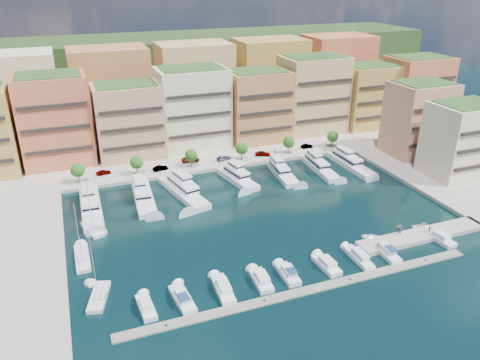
{
  "coord_description": "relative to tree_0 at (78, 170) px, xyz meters",
  "views": [
    {
      "loc": [
        -40.17,
        -91.82,
        54.8
      ],
      "look_at": [
        -1.8,
        9.2,
        6.0
      ],
      "focal_mm": 35.0,
      "sensor_mm": 36.0,
      "label": 1
    }
  ],
  "objects": [
    {
      "name": "hillside",
      "position": [
        40.0,
        76.5,
        -4.74
      ],
      "size": [
        240.0,
        40.0,
        58.0
      ],
      "primitive_type": "cube",
      "color": "#243D19",
      "rests_on": "ground"
    },
    {
      "name": "tree_1",
      "position": [
        16.0,
        0.0,
        0.0
      ],
      "size": [
        3.8,
        3.8,
        5.65
      ],
      "color": "#473323",
      "rests_on": "north_quay"
    },
    {
      "name": "cruiser_4",
      "position": [
        35.42,
        -58.1,
        -4.17
      ],
      "size": [
        2.91,
        7.37,
        2.66
      ],
      "color": "white",
      "rests_on": "ground"
    },
    {
      "name": "backblock_2",
      "position": [
        45.0,
        40.5,
        11.26
      ],
      "size": [
        26.0,
        18.0,
        30.0
      ],
      "primitive_type": "cube",
      "color": "tan",
      "rests_on": "north_quay"
    },
    {
      "name": "lamppost_4",
      "position": [
        76.0,
        -2.3,
        -0.92
      ],
      "size": [
        0.3,
        0.3,
        4.2
      ],
      "color": "black",
      "rests_on": "north_quay"
    },
    {
      "name": "car_0",
      "position": [
        6.86,
        3.66,
        -3.03
      ],
      "size": [
        4.37,
        2.22,
        1.43
      ],
      "primitive_type": "imported",
      "rotation": [
        0.0,
        0.0,
        1.7
      ],
      "color": "gray",
      "rests_on": "north_quay"
    },
    {
      "name": "yacht_3",
      "position": [
        41.89,
        -12.02,
        -3.53
      ],
      "size": [
        7.42,
        16.94,
        7.3
      ],
      "color": "white",
      "rests_on": "ground"
    },
    {
      "name": "lamppost_3",
      "position": [
        58.0,
        -2.3,
        -0.92
      ],
      "size": [
        0.3,
        0.3,
        4.2
      ],
      "color": "black",
      "rests_on": "north_quay"
    },
    {
      "name": "finger_pier",
      "position": [
        70.0,
        -55.5,
        -4.74
      ],
      "size": [
        32.0,
        5.0,
        2.0
      ],
      "primitive_type": "cube",
      "color": "#9E998E",
      "rests_on": "ground"
    },
    {
      "name": "apartment_5",
      "position": [
        82.0,
        18.49,
        9.57
      ],
      "size": [
        22.0,
        16.5,
        26.8
      ],
      "color": "tan",
      "rests_on": "north_quay"
    },
    {
      "name": "yacht_2",
      "position": [
        25.43,
        -14.69,
        -3.53
      ],
      "size": [
        9.17,
        22.72,
        7.3
      ],
      "color": "white",
      "rests_on": "ground"
    },
    {
      "name": "cruiser_0",
      "position": [
        7.71,
        -58.08,
        -4.2
      ],
      "size": [
        2.8,
        7.27,
        2.55
      ],
      "color": "white",
      "rests_on": "ground"
    },
    {
      "name": "sailboat_0",
      "position": [
        0.22,
        -51.97,
        -4.43
      ],
      "size": [
        5.13,
        9.05,
        13.2
      ],
      "color": "white",
      "rests_on": "ground"
    },
    {
      "name": "sailboat_2",
      "position": [
        1.2,
        -26.37,
        -4.43
      ],
      "size": [
        5.0,
        8.73,
        13.2
      ],
      "color": "white",
      "rests_on": "ground"
    },
    {
      "name": "yacht_1",
      "position": [
        14.97,
        -14.27,
        -3.65
      ],
      "size": [
        5.95,
        21.47,
        7.3
      ],
      "color": "white",
      "rests_on": "ground"
    },
    {
      "name": "cruiser_3",
      "position": [
        29.71,
        -58.08,
        -4.2
      ],
      "size": [
        3.21,
        7.58,
        2.55
      ],
      "color": "white",
      "rests_on": "ground"
    },
    {
      "name": "cruiser_7",
      "position": [
        58.18,
        -58.12,
        -4.17
      ],
      "size": [
        3.16,
        9.07,
        2.66
      ],
      "color": "white",
      "rests_on": "ground"
    },
    {
      "name": "car_4",
      "position": [
        55.43,
        0.87,
        -2.92
      ],
      "size": [
        5.18,
        3.67,
        1.64
      ],
      "primitive_type": "imported",
      "rotation": [
        0.0,
        0.0,
        1.17
      ],
      "color": "gray",
      "rests_on": "north_quay"
    },
    {
      "name": "yacht_5",
      "position": [
        67.6,
        -13.26,
        -3.53
      ],
      "size": [
        5.22,
        19.34,
        7.3
      ],
      "color": "white",
      "rests_on": "ground"
    },
    {
      "name": "apartment_6",
      "position": [
        104.0,
        16.49,
        7.57
      ],
      "size": [
        20.0,
        15.5,
        22.8
      ],
      "color": "#B88343",
      "rests_on": "north_quay"
    },
    {
      "name": "cruiser_6",
      "position": [
        51.57,
        -58.1,
        -4.2
      ],
      "size": [
        2.58,
        8.87,
        2.55
      ],
      "color": "white",
      "rests_on": "ground"
    },
    {
      "name": "person_0",
      "position": [
        64.89,
        -53.95,
        -2.82
      ],
      "size": [
        0.79,
        0.77,
        1.84
      ],
      "primitive_type": "imported",
      "rotation": [
        0.0,
        0.0,
        2.43
      ],
      "color": "#222544",
      "rests_on": "finger_pier"
    },
    {
      "name": "tender_3",
      "position": [
        74.05,
        -51.35,
        -4.32
      ],
      "size": [
        1.71,
        1.51,
        0.85
      ],
      "primitive_type": "imported",
      "rotation": [
        0.0,
        0.0,
        1.65
      ],
      "color": "beige",
      "rests_on": "ground"
    },
    {
      "name": "yacht_6",
      "position": [
        77.75,
        -13.95,
        -3.53
      ],
      "size": [
        4.71,
        20.69,
        7.3
      ],
      "color": "white",
      "rests_on": "ground"
    },
    {
      "name": "backblock_3",
      "position": [
        75.0,
        40.5,
        11.26
      ],
      "size": [
        26.0,
        18.0,
        30.0
      ],
      "primitive_type": "cube",
      "color": "#B88343",
      "rests_on": "north_quay"
    },
    {
      "name": "car_1",
      "position": [
        22.77,
        0.77,
        -3.02
      ],
      "size": [
        4.6,
        2.27,
        1.45
      ],
      "primitive_type": "imported",
      "rotation": [
        0.0,
        0.0,
        1.74
      ],
      "color": "gray",
      "rests_on": "north_quay"
    },
    {
      "name": "yacht_4",
      "position": [
        55.45,
        -12.83,
        -3.65
      ],
      "size": [
        6.09,
        18.42,
        7.3
      ],
      "color": "white",
      "rests_on": "ground"
    },
    {
      "name": "person_1",
      "position": [
        71.64,
        -55.52,
        -2.98
      ],
      "size": [
        0.94,
        0.89,
        1.53
      ],
      "primitive_type": "imported",
      "rotation": [
        0.0,
        0.0,
        3.74
      ],
      "color": "#453829",
      "rests_on": "finger_pier"
    },
    {
      "name": "apartment_7",
      "position": [
        124.0,
        14.49,
        8.57
      ],
      "size": [
        22.0,
        16.5,
        24.8
      ],
      "color": "#D77547",
      "rests_on": "north_quay"
    },
    {
      "name": "lamppost_2",
      "position": [
        40.0,
        -2.3,
        -0.92
      ],
      "size": [
        0.3,
        0.3,
        4.2
      ],
      "color": "black",
      "rests_on": "north_quay"
    },
    {
      "name": "cruiser_9",
      "position": [
        72.7,
        -58.08,
        -4.2
      ],
      "size": [
        3.1,
        7.57,
        2.55
      ],
      "color": "white",
      "rests_on": "ground"
    },
    {
      "name": "sailboat_1",
      "position": [
        -1.78,
        -37.83,
        -4.44
      ],
      "size": [
        2.83,
        10.32,
        13.2
      ],
      "color": "white",
      "rests_on": "ground"
    },
    {
      "name": "backblock_4",
      "position": [
        105.0,
        40.5,
        11.26
      ],
      "size": [
        26.0,
        18.0,
        30.0
      ],
      "primitive_type": "cube",
      "color": "#D77547",
      "rests_on": "north_quay"
    },
    {
      "name": "car_5",
      "position": [
        71.86,
        2.19,
        -3.07
      ],
      "size": [
        4.18,
        1.64,
        1.35
      ],
      "primitive_type": "imported",
      "rotation": [
        0.0,
        0.0,
        1.52
      ],
      "color": "gray",
      "rests_on": "north_quay"
    },
    {
      "name": "tender_2",
      "position": [
        72.33,
        -52.25,
        -4.35
      ],
      "size": [
        4.45,
        3.72,
        0.79
      ],
      "primitive_type": "imported",
      "rotation": [
        0.0,
        0.0,
        1.28
      ],
      "color": "white",
      "rests_on": "ground"
    },
    {
      "name": "lamppost_0",
      "position": [
        4.0,
        -2.3,
        -0.92
      ],
      "size": [
        0.3,
        0.3,
        4.2
      ],
      "color": "black",
      "rests_on": "north_quay"
    },
    {
      "name": "tender_0",
      "position": [
        58.9,
        -51.67,
        -4.34
      ],
      "size": [
        4.34,
        3.5,
        0.8
      ],
      "primitive_type": "imported",
      "rotation": [
        0.0,
        0.0,
        1.36
      ],
      "color": "white",
      "rests_on": "ground"
    },
    {
      "name": "cruiser_5",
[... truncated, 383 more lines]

